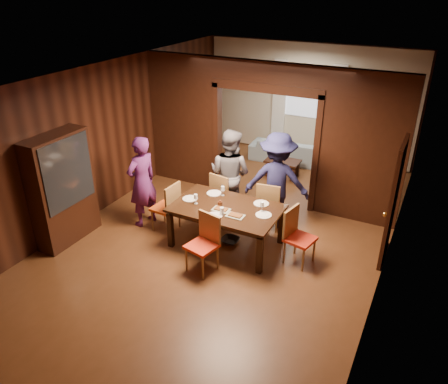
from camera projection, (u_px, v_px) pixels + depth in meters
The scene contains 32 objects.
floor at pixel (230, 232), 8.23m from camera, with size 9.00×9.00×0.00m, color #543017.
ceiling at pixel (231, 77), 6.93m from camera, with size 5.50×9.00×0.02m, color silver.
room_walls at pixel (271, 128), 9.06m from camera, with size 5.52×9.01×2.90m.
person_purple at pixel (142, 182), 8.15m from camera, with size 0.65×0.42×1.77m, color #5A205F.
person_grey at pixel (230, 174), 8.44m from camera, with size 0.87×0.68×1.80m, color #5F5C64.
person_navy at pixel (277, 181), 8.10m from camera, with size 1.20×0.69×1.86m, color #1D1E49.
sofa at pixel (289, 150), 11.25m from camera, with size 1.98×0.77×0.58m, color #88A1B3.
serving_bowl at pixel (230, 204), 7.56m from camera, with size 0.33×0.33×0.08m, color black.
dining_table at pixel (226, 226), 7.70m from camera, with size 1.86×1.16×0.76m, color black.
coffee_table at pixel (282, 168), 10.45m from camera, with size 0.80×0.50×0.40m, color black.
chair_left at pixel (165, 206), 8.14m from camera, with size 0.44×0.44×0.97m, color #D64D14, non-canonical shape.
chair_right at pixel (300, 237), 7.18m from camera, with size 0.44×0.44×0.97m, color red, non-canonical shape.
chair_far_l at pixel (225, 195), 8.56m from camera, with size 0.44×0.44×0.97m, color #C86712, non-canonical shape.
chair_far_r at pixel (270, 204), 8.21m from camera, with size 0.44×0.44×0.97m, color red, non-canonical shape.
chair_near at pixel (202, 245), 6.99m from camera, with size 0.44×0.44×0.97m, color red, non-canonical shape.
hutch at pixel (62, 189), 7.62m from camera, with size 0.40×1.20×2.00m, color black.
door_right at pixel (393, 203), 7.06m from camera, with size 0.06×0.90×2.10m, color black.
window_far at pixel (308, 92), 11.00m from camera, with size 1.20×0.03×1.30m, color silver.
curtain_left at pixel (279, 106), 11.48m from camera, with size 0.35×0.06×2.40m, color white.
curtain_right at pixel (335, 113), 10.87m from camera, with size 0.35×0.06×2.40m, color white.
plate_left at pixel (190, 199), 7.81m from camera, with size 0.27×0.27×0.01m, color silver.
plate_far_l at pixel (214, 193), 8.00m from camera, with size 0.27×0.27×0.01m, color white.
plate_far_r at pixel (261, 204), 7.64m from camera, with size 0.27×0.27×0.01m, color silver.
plate_right at pixel (264, 215), 7.28m from camera, with size 0.27×0.27×0.01m, color silver.
plate_near at pixel (214, 216), 7.25m from camera, with size 0.27×0.27×0.01m, color silver.
platter_a at pixel (221, 209), 7.43m from camera, with size 0.30×0.20×0.04m, color gray.
platter_b at pixel (235, 215), 7.24m from camera, with size 0.30×0.20×0.04m, color gray.
wineglass_left at pixel (196, 199), 7.61m from camera, with size 0.08×0.08×0.18m, color white, non-canonical shape.
wineglass_far at pixel (223, 191), 7.90m from camera, with size 0.08×0.08×0.18m, color silver, non-canonical shape.
wineglass_right at pixel (262, 207), 7.36m from camera, with size 0.08×0.08×0.18m, color white, non-canonical shape.
tumbler at pixel (222, 211), 7.26m from camera, with size 0.07×0.07×0.14m, color white.
condiment_jar at pixel (220, 203), 7.54m from camera, with size 0.08×0.08×0.11m, color #452010, non-canonical shape.
Camera 1 is at (3.10, -6.29, 4.38)m, focal length 35.00 mm.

